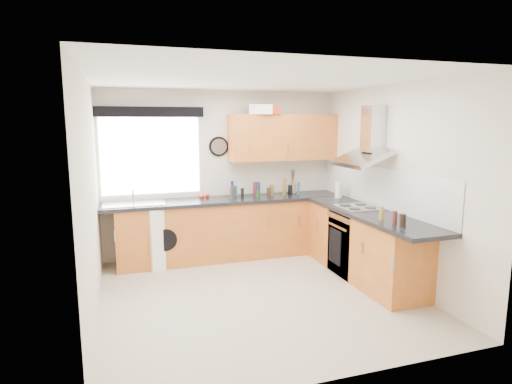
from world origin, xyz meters
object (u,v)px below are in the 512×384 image
object	(u,v)px
extractor_hood	(367,143)
washing_machine	(163,235)
upper_cabinets	(283,137)
oven	(356,243)

from	to	relation	value
extractor_hood	washing_machine	world-z (taller)	extractor_hood
upper_cabinets	washing_machine	world-z (taller)	upper_cabinets
extractor_hood	washing_machine	size ratio (longest dim) A/B	0.91
washing_machine	upper_cabinets	bearing A→B (deg)	-14.59
upper_cabinets	washing_machine	xyz separation A→B (m)	(-1.89, -0.10, -1.37)
oven	washing_machine	distance (m)	2.73
upper_cabinets	washing_machine	size ratio (longest dim) A/B	1.98
extractor_hood	upper_cabinets	bearing A→B (deg)	116.13
oven	upper_cabinets	world-z (taller)	upper_cabinets
extractor_hood	upper_cabinets	world-z (taller)	upper_cabinets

